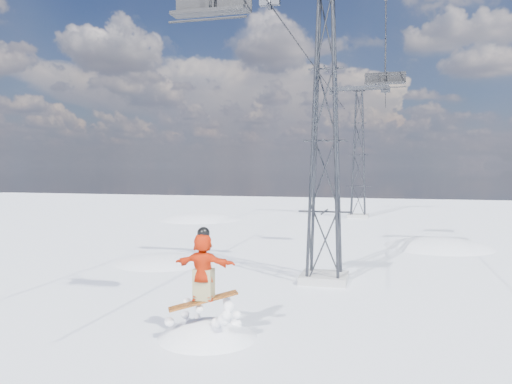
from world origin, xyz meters
The scene contains 7 objects.
ground centered at (0.00, 0.00, 0.00)m, with size 120.00×120.00×0.00m, color white.
snow_terrain centered at (-4.77, 21.24, -9.59)m, with size 39.00×37.00×22.00m.
lift_tower_near centered at (0.80, 8.00, 5.47)m, with size 5.20×1.80×11.43m.
lift_tower_far centered at (0.80, 33.00, 5.47)m, with size 5.20×1.80×11.43m.
haul_cables centered at (0.80, 19.50, 10.85)m, with size 4.46×51.00×0.06m.
lift_chair_near centered at (-1.40, 1.20, 8.76)m, with size 2.11×0.61×2.61m.
lift_chair_mid centered at (3.00, 14.58, 8.86)m, with size 2.00×0.58×2.48m.
Camera 1 is at (3.06, -11.35, 4.53)m, focal length 35.00 mm.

